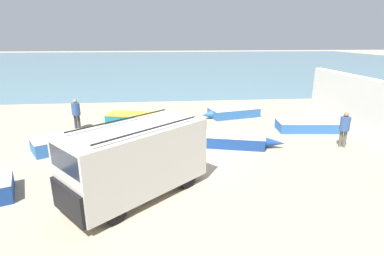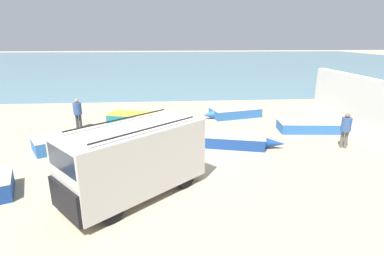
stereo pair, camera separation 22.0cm
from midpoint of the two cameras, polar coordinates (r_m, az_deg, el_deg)
The scene contains 10 objects.
ground_plane at distance 13.36m, azimuth -1.17°, elevation -5.64°, with size 200.00×200.00×0.00m, color tan.
sea_water at distance 64.51m, azimuth -4.08°, elevation 12.51°, with size 120.00×80.00×0.01m, color slate.
parked_van at distance 10.06m, azimuth -10.32°, elevation -5.77°, with size 4.89×4.60×2.52m.
fishing_rowboat_0 at distance 14.77m, azimuth 6.37°, elevation -2.27°, with size 5.43×2.32×0.58m.
fishing_rowboat_2 at distance 15.64m, azimuth -21.31°, elevation -2.11°, with size 3.91×2.95×0.66m.
fishing_rowboat_3 at distance 18.23m, azimuth 22.05°, elevation 0.31°, with size 4.15×1.72×0.58m.
fishing_rowboat_5 at distance 20.16m, azimuth 8.23°, elevation 2.98°, with size 4.04×2.32×0.60m.
fishing_rowboat_6 at distance 18.58m, azimuth -9.93°, elevation 1.76°, with size 4.03×2.20×0.65m.
fisherman_0 at distance 18.33m, azimuth -20.64°, elevation 3.06°, with size 0.46×0.46×1.77m.
fisherman_1 at distance 16.00m, azimuth 27.61°, elevation 0.14°, with size 0.45×0.45×1.73m.
Camera 2 is at (-0.62, -12.30, 5.18)m, focal length 28.00 mm.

